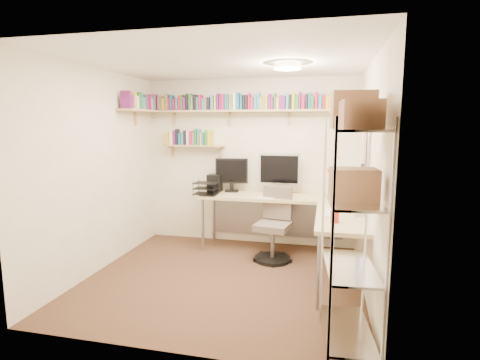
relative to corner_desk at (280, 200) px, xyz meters
name	(u,v)px	position (x,y,z in m)	size (l,w,h in m)	color
ground	(223,279)	(-0.56, -0.91, -0.80)	(3.20, 3.20, 0.00)	#4A3520
room_shell	(223,149)	(-0.55, -0.91, 0.74)	(3.24, 3.04, 2.52)	beige
wall_shelves	(219,111)	(-0.98, 0.38, 1.22)	(3.12, 1.09, 0.80)	tan
corner_desk	(280,200)	(0.00, 0.00, 0.00)	(2.41, 2.07, 1.41)	beige
office_chair	(274,230)	(-0.06, -0.12, -0.39)	(0.52, 0.53, 0.99)	black
wire_rack	(354,167)	(0.80, -2.00, 0.70)	(0.47, 0.84, 2.08)	silver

